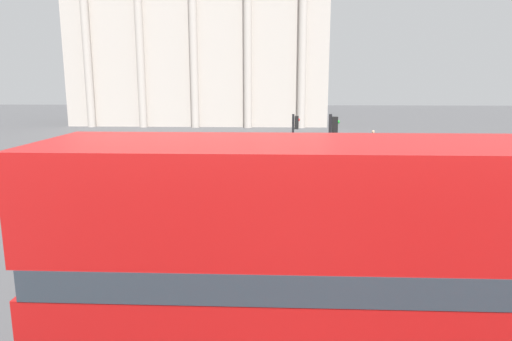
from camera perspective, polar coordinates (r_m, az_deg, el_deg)
double_decker_bus at (r=7.55m, az=16.39°, el=-10.95°), size 10.76×2.70×4.27m
plaza_building_left at (r=58.72m, az=-6.80°, el=16.39°), size 30.68×12.33×21.37m
traffic_light_near at (r=13.14m, az=15.86°, el=-1.35°), size 0.42×0.24×3.70m
traffic_light_mid at (r=18.02m, az=9.41°, el=2.64°), size 0.42×0.24×3.92m
traffic_light_far at (r=24.44m, az=4.83°, el=4.27°), size 0.42×0.24×3.46m
car_silver at (r=29.47m, az=4.60°, el=2.34°), size 4.20×1.93×1.35m
car_navy at (r=21.53m, az=28.86°, el=-2.27°), size 4.20×1.93×1.35m
pedestrian_olive at (r=12.94m, az=5.07°, el=-7.79°), size 0.32×0.32×1.70m
pedestrian_white at (r=34.82m, az=14.40°, el=3.76°), size 0.32×0.32×1.64m
pedestrian_grey at (r=28.35m, az=21.35°, el=1.91°), size 0.32×0.32×1.76m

